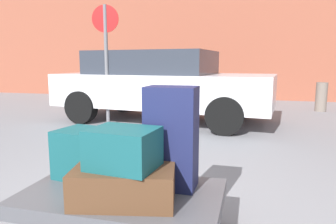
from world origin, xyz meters
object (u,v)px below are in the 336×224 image
(luggage_cart, at_px, (123,201))
(bollard_kerb_near, at_px, (321,97))
(parked_car, at_px, (161,84))
(duffel_bag_teal_front_right, at_px, (96,155))
(suitcase_navy_center, at_px, (172,138))
(duffel_bag_teal_topmost_pile, at_px, (123,148))
(no_parking_sign, at_px, (106,52))
(suitcase_brown_rear_right, at_px, (124,184))

(luggage_cart, distance_m, bollard_kerb_near, 6.95)
(parked_car, distance_m, bollard_kerb_near, 4.11)
(parked_car, xyz_separation_m, bollard_kerb_near, (3.46, 2.17, -0.40))
(luggage_cart, bearing_deg, bollard_kerb_near, 68.95)
(luggage_cart, xyz_separation_m, bollard_kerb_near, (2.50, 6.49, 0.09))
(luggage_cart, bearing_deg, duffel_bag_teal_front_right, 148.59)
(luggage_cart, bearing_deg, suitcase_navy_center, 27.89)
(suitcase_navy_center, height_order, duffel_bag_teal_front_right, suitcase_navy_center)
(luggage_cart, bearing_deg, duffel_bag_teal_topmost_pile, -62.24)
(parked_car, height_order, bollard_kerb_near, parked_car)
(duffel_bag_teal_topmost_pile, bearing_deg, bollard_kerb_near, 75.84)
(duffel_bag_teal_front_right, height_order, duffel_bag_teal_topmost_pile, duffel_bag_teal_topmost_pile)
(bollard_kerb_near, xyz_separation_m, no_parking_sign, (-4.32, -2.88, 1.03))
(duffel_bag_teal_front_right, distance_m, duffel_bag_teal_topmost_pile, 0.50)
(suitcase_navy_center, distance_m, bollard_kerb_near, 6.71)
(no_parking_sign, bearing_deg, duffel_bag_teal_topmost_pile, -63.12)
(suitcase_navy_center, relative_size, no_parking_sign, 0.31)
(suitcase_navy_center, bearing_deg, duffel_bag_teal_front_right, 179.39)
(suitcase_navy_center, relative_size, parked_car, 0.15)
(no_parking_sign, bearing_deg, bollard_kerb_near, 33.71)
(no_parking_sign, bearing_deg, luggage_cart, -63.16)
(duffel_bag_teal_front_right, relative_size, no_parking_sign, 0.26)
(luggage_cart, distance_m, parked_car, 4.45)
(duffel_bag_teal_topmost_pile, relative_size, no_parking_sign, 0.18)
(suitcase_navy_center, distance_m, duffel_bag_teal_topmost_pile, 0.37)
(suitcase_brown_rear_right, relative_size, duffel_bag_teal_topmost_pile, 1.56)
(duffel_bag_teal_front_right, height_order, no_parking_sign, no_parking_sign)
(bollard_kerb_near, bearing_deg, suitcase_brown_rear_right, -110.06)
(luggage_cart, height_order, suitcase_navy_center, suitcase_navy_center)
(duffel_bag_teal_front_right, xyz_separation_m, duffel_bag_teal_topmost_pile, (0.35, -0.31, 0.16))
(suitcase_navy_center, xyz_separation_m, bollard_kerb_near, (2.20, 6.33, -0.33))
(luggage_cart, height_order, suitcase_brown_rear_right, suitcase_brown_rear_right)
(duffel_bag_teal_topmost_pile, xyz_separation_m, bollard_kerb_near, (2.42, 6.63, -0.32))
(luggage_cart, height_order, duffel_bag_teal_topmost_pile, duffel_bag_teal_topmost_pile)
(suitcase_navy_center, distance_m, parked_car, 4.35)
(suitcase_brown_rear_right, bearing_deg, luggage_cart, 105.92)
(luggage_cart, xyz_separation_m, suitcase_brown_rear_right, (0.08, -0.14, 0.18))
(duffel_bag_teal_front_right, distance_m, bollard_kerb_near, 6.90)
(suitcase_navy_center, bearing_deg, suitcase_brown_rear_right, -125.96)
(parked_car, bearing_deg, duffel_bag_teal_front_right, -80.59)
(duffel_bag_teal_front_right, xyz_separation_m, parked_car, (-0.69, 4.15, 0.24))
(duffel_bag_teal_front_right, bearing_deg, no_parking_sign, 123.05)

